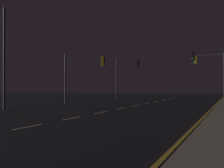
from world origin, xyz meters
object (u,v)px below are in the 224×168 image
Objects in this scene: traffic_light_far_right at (212,64)px; street_lamp_across_street at (0,48)px; traffic_light_overhead_east at (211,67)px; traffic_light_mid_right at (126,71)px; traffic_light_near_right at (83,69)px.

traffic_light_far_right is 0.74× the size of street_lamp_across_street.
traffic_light_overhead_east is at bearing 53.32° from street_lamp_across_street.
traffic_light_mid_right reaches higher than traffic_light_overhead_east.
traffic_light_mid_right is 1.03× the size of traffic_light_overhead_east.
street_lamp_across_street reaches higher than traffic_light_near_right.
traffic_light_mid_right is at bearing 162.21° from traffic_light_overhead_east.
traffic_light_near_right is at bearing -137.19° from traffic_light_overhead_east.
street_lamp_across_street is (-2.51, -22.74, 0.73)m from traffic_light_mid_right.
traffic_light_far_right is 1.02× the size of traffic_light_mid_right.
traffic_light_overhead_east is (-0.25, 2.09, -0.21)m from traffic_light_far_right.
traffic_light_mid_right is 14.22m from traffic_light_near_right.
traffic_light_overhead_east is 15.42m from traffic_light_near_right.
traffic_light_mid_right is (-11.89, 5.83, -0.23)m from traffic_light_far_right.
traffic_light_near_right is 0.63× the size of street_lamp_across_street.
traffic_light_mid_right is at bearing 91.37° from traffic_light_near_right.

